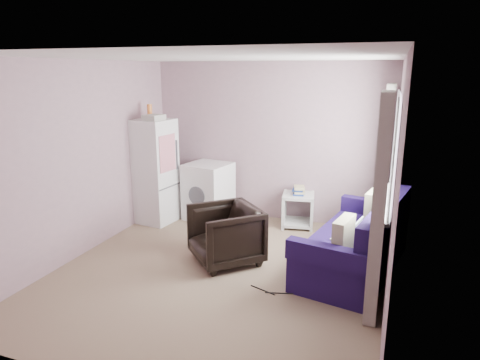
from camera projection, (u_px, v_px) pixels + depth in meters
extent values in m
cube|color=#887159|center=(220.00, 272.00, 5.19)|extent=(3.80, 4.20, 0.02)
cube|color=silver|center=(217.00, 56.00, 4.56)|extent=(3.80, 4.20, 0.02)
cube|color=gray|center=(269.00, 142.00, 6.80)|extent=(3.80, 0.02, 2.50)
cube|color=gray|center=(101.00, 237.00, 2.96)|extent=(3.80, 0.02, 2.50)
cube|color=gray|center=(81.00, 159.00, 5.50)|extent=(0.02, 4.20, 2.50)
cube|color=gray|center=(395.00, 186.00, 4.26)|extent=(0.02, 4.20, 2.50)
cube|color=white|center=(396.00, 149.00, 4.84)|extent=(0.01, 1.60, 1.20)
imported|color=black|center=(225.00, 232.00, 5.35)|extent=(1.07, 1.07, 0.80)
cube|color=silver|center=(155.00, 172.00, 6.72)|extent=(0.63, 0.63, 1.64)
cube|color=#4B4C53|center=(170.00, 187.00, 6.64)|extent=(0.08, 0.52, 0.02)
cube|color=#4B4C53|center=(177.00, 155.00, 6.70)|extent=(0.02, 0.03, 0.47)
cube|color=silver|center=(168.00, 153.00, 6.48)|extent=(0.06, 0.39, 0.56)
cylinder|color=orange|center=(150.00, 111.00, 6.56)|extent=(0.08, 0.08, 0.22)
cube|color=#AEAEA4|center=(154.00, 118.00, 6.37)|extent=(0.28, 0.31, 0.08)
cube|color=silver|center=(209.00, 191.00, 6.94)|extent=(0.75, 0.75, 0.91)
cube|color=#4B4C53|center=(207.00, 166.00, 6.82)|extent=(0.70, 0.68, 0.05)
cylinder|color=#4B4C53|center=(197.00, 196.00, 6.67)|extent=(0.30, 0.08, 0.30)
cube|color=beige|center=(299.00, 196.00, 6.55)|extent=(0.54, 0.54, 0.04)
cube|color=beige|center=(298.00, 222.00, 6.66)|extent=(0.54, 0.54, 0.04)
cube|color=beige|center=(284.00, 209.00, 6.65)|extent=(0.12, 0.47, 0.52)
cube|color=beige|center=(312.00, 211.00, 6.58)|extent=(0.12, 0.47, 0.52)
cube|color=navy|center=(299.00, 193.00, 6.55)|extent=(0.19, 0.25, 0.03)
cube|color=tan|center=(300.00, 191.00, 6.54)|extent=(0.21, 0.26, 0.03)
cube|color=navy|center=(298.00, 189.00, 6.54)|extent=(0.18, 0.24, 0.03)
cube|color=tan|center=(299.00, 188.00, 6.51)|extent=(0.21, 0.26, 0.03)
cube|color=#1D0F45|center=(353.00, 252.00, 5.20)|extent=(1.26, 2.05, 0.42)
cube|color=#1D0F45|center=(386.00, 223.00, 4.92)|extent=(0.56, 1.91, 0.47)
cube|color=#1D0F45|center=(328.00, 256.00, 4.36)|extent=(0.91, 0.32, 0.21)
cube|color=#1D0F45|center=(374.00, 207.00, 5.89)|extent=(0.91, 0.32, 0.21)
cube|color=#C1BD91|center=(343.00, 237.00, 4.56)|extent=(0.21, 0.44, 0.42)
cube|color=#C1BD91|center=(373.00, 207.00, 5.58)|extent=(0.21, 0.44, 0.42)
cube|color=beige|center=(345.00, 237.00, 5.10)|extent=(0.31, 0.39, 0.02)
cube|color=silver|center=(356.00, 229.00, 5.01)|extent=(0.13, 0.36, 0.23)
cube|color=white|center=(385.00, 201.00, 5.02)|extent=(0.14, 1.70, 0.04)
cube|color=white|center=(389.00, 199.00, 4.99)|extent=(0.02, 1.68, 0.05)
cube|color=white|center=(394.00, 149.00, 4.84)|extent=(0.02, 1.68, 0.05)
cube|color=white|center=(399.00, 95.00, 4.69)|extent=(0.02, 1.68, 0.05)
cube|color=white|center=(393.00, 163.00, 4.11)|extent=(0.02, 0.05, 1.20)
cube|color=white|center=(394.00, 153.00, 4.60)|extent=(0.02, 0.05, 1.20)
cube|color=white|center=(394.00, 145.00, 5.09)|extent=(0.02, 0.05, 1.20)
cube|color=white|center=(394.00, 138.00, 5.57)|extent=(0.02, 0.05, 1.20)
cube|color=beige|center=(379.00, 210.00, 3.99)|extent=(0.12, 0.46, 2.18)
cube|color=beige|center=(385.00, 164.00, 5.96)|extent=(0.12, 0.46, 2.18)
cylinder|color=black|center=(280.00, 293.00, 4.66)|extent=(0.33, 0.10, 0.01)
cylinder|color=black|center=(263.00, 290.00, 4.73)|extent=(0.32, 0.13, 0.01)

